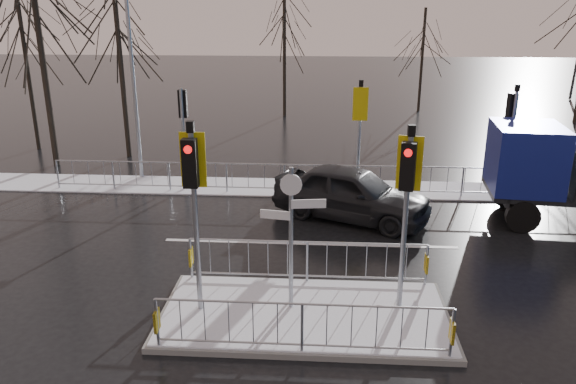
# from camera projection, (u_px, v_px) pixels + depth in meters

# --- Properties ---
(ground) EXTENTS (120.00, 120.00, 0.00)m
(ground) POSITION_uv_depth(u_px,v_px,m) (305.00, 318.00, 11.76)
(ground) COLOR black
(ground) RESTS_ON ground
(snow_verge) EXTENTS (30.00, 2.00, 0.04)m
(snow_verge) POSITION_uv_depth(u_px,v_px,m) (314.00, 188.00, 19.88)
(snow_verge) COLOR white
(snow_verge) RESTS_ON ground
(lane_markings) EXTENTS (8.00, 11.38, 0.01)m
(lane_markings) POSITION_uv_depth(u_px,v_px,m) (304.00, 326.00, 11.44)
(lane_markings) COLOR silver
(lane_markings) RESTS_ON ground
(traffic_island) EXTENTS (6.00, 3.04, 4.15)m
(traffic_island) POSITION_uv_depth(u_px,v_px,m) (304.00, 301.00, 11.64)
(traffic_island) COLOR slate
(traffic_island) RESTS_ON ground
(far_kerb_fixtures) EXTENTS (18.00, 0.65, 3.83)m
(far_kerb_fixtures) POSITION_uv_depth(u_px,v_px,m) (322.00, 165.00, 19.06)
(far_kerb_fixtures) COLOR #92989F
(far_kerb_fixtures) RESTS_ON ground
(car_far_lane) EXTENTS (5.14, 3.72, 1.62)m
(car_far_lane) POSITION_uv_depth(u_px,v_px,m) (352.00, 193.00, 16.90)
(car_far_lane) COLOR black
(car_far_lane) RESTS_ON ground
(flatbed_truck) EXTENTS (6.49, 2.92, 2.91)m
(flatbed_truck) POSITION_uv_depth(u_px,v_px,m) (556.00, 172.00, 16.42)
(flatbed_truck) COLOR black
(flatbed_truck) RESTS_ON ground
(tree_near_a) EXTENTS (4.75, 4.75, 8.97)m
(tree_near_a) POSITION_uv_depth(u_px,v_px,m) (35.00, 7.00, 20.84)
(tree_near_a) COLOR black
(tree_near_a) RESTS_ON ground
(tree_near_b) EXTENTS (4.00, 4.00, 7.55)m
(tree_near_b) POSITION_uv_depth(u_px,v_px,m) (118.00, 32.00, 22.41)
(tree_near_b) COLOR black
(tree_near_b) RESTS_ON ground
(tree_near_c) EXTENTS (3.50, 3.50, 6.61)m
(tree_near_c) POSITION_uv_depth(u_px,v_px,m) (24.00, 46.00, 23.84)
(tree_near_c) COLOR black
(tree_near_c) RESTS_ON ground
(tree_far_a) EXTENTS (3.75, 3.75, 7.08)m
(tree_far_a) POSITION_uv_depth(u_px,v_px,m) (284.00, 30.00, 31.12)
(tree_far_a) COLOR black
(tree_far_a) RESTS_ON ground
(tree_far_b) EXTENTS (3.25, 3.25, 6.14)m
(tree_far_b) POSITION_uv_depth(u_px,v_px,m) (423.00, 40.00, 32.72)
(tree_far_b) COLOR black
(tree_far_b) RESTS_ON ground
(street_lamp_left) EXTENTS (1.25, 0.18, 8.20)m
(street_lamp_left) POSITION_uv_depth(u_px,v_px,m) (133.00, 56.00, 19.69)
(street_lamp_left) COLOR #92989F
(street_lamp_left) RESTS_ON ground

